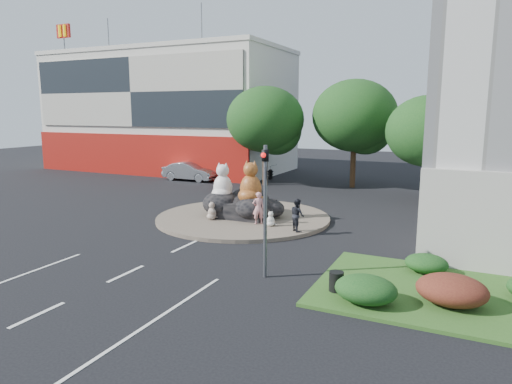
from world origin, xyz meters
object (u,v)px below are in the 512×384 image
cat_tabby (251,182)px  pedestrian_dark (297,215)px  litter_bin (336,281)px  kitten_calico (212,210)px  pedestrian_pink (258,208)px  cat_white (223,181)px  kitten_white (271,218)px  parked_car (190,171)px

cat_tabby → pedestrian_dark: 3.92m
cat_tabby → litter_bin: cat_tabby is taller
kitten_calico → pedestrian_pink: bearing=33.7°
cat_white → litter_bin: (9.10, -8.25, -1.74)m
cat_tabby → pedestrian_pink: cat_tabby is taller
kitten_white → pedestrian_dark: size_ratio=0.50×
cat_tabby → litter_bin: (7.26, -8.18, -1.84)m
pedestrian_dark → kitten_calico: bearing=39.8°
parked_car → litter_bin: 27.53m
pedestrian_pink → kitten_white: bearing=132.2°
cat_white → kitten_white: cat_white is taller
pedestrian_pink → parked_car: pedestrian_pink is taller
pedestrian_pink → parked_car: bearing=-83.4°
pedestrian_dark → parked_car: (-15.21, 13.20, -0.20)m
kitten_white → kitten_calico: bearing=138.1°
parked_car → kitten_white: bearing=-133.9°
parked_car → cat_tabby: bearing=-135.0°
cat_white → kitten_white: size_ratio=2.66×
pedestrian_pink → parked_car: size_ratio=0.35×
cat_white → kitten_calico: (0.02, -1.30, -1.48)m
kitten_calico → cat_white: bearing=121.1°
cat_white → kitten_calico: bearing=-94.5°
cat_white → litter_bin: 12.40m
parked_car → litter_bin: parked_car is taller
pedestrian_pink → pedestrian_dark: pedestrian_pink is taller
kitten_calico → litter_bin: bearing=-7.0°
cat_white → pedestrian_dark: bearing=-22.4°
cat_white → pedestrian_pink: size_ratio=1.24×
pedestrian_pink → pedestrian_dark: (2.40, -0.47, -0.05)m
cat_tabby → parked_car: (-11.83, 11.66, -1.47)m
cat_tabby → kitten_calico: bearing=-147.7°
pedestrian_pink → litter_bin: 9.50m
kitten_calico → pedestrian_pink: size_ratio=0.59×
kitten_calico → pedestrian_dark: (5.20, -0.31, 0.32)m
kitten_white → parked_car: (-13.59, 12.86, 0.22)m
cat_tabby → kitten_calico: cat_tabby is taller
cat_tabby → pedestrian_dark: (3.38, -1.54, -1.27)m
cat_white → parked_car: 15.37m
cat_tabby → parked_car: bearing=133.5°
cat_white → cat_tabby: bearing=-7.3°
kitten_calico → parked_car: 16.33m
pedestrian_dark → parked_car: pedestrian_dark is taller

